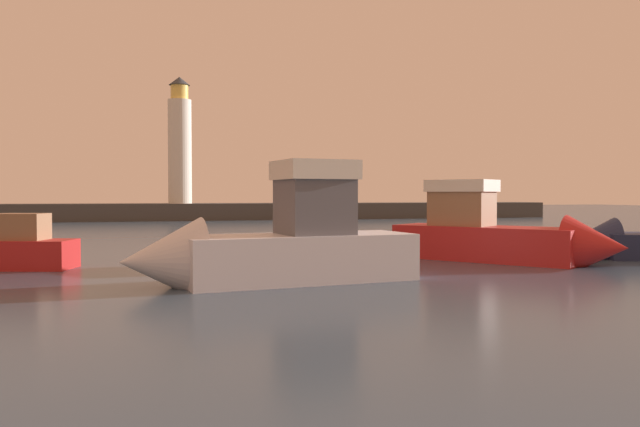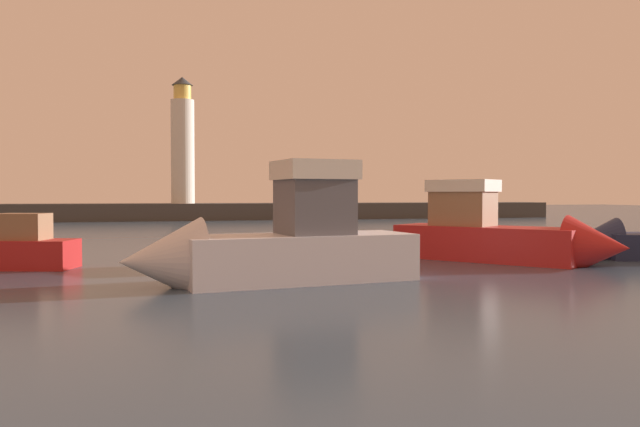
% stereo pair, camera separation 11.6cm
% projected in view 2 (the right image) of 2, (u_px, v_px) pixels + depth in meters
% --- Properties ---
extents(ground_plane, '(220.00, 220.00, 0.00)m').
position_uv_depth(ground_plane, '(239.00, 243.00, 34.82)').
color(ground_plane, '#384C60').
extents(breakwater, '(78.71, 4.97, 1.72)m').
position_uv_depth(breakwater, '(201.00, 212.00, 66.44)').
color(breakwater, '#423F3D').
rests_on(breakwater, ground_plane).
extents(lighthouse, '(2.39, 2.39, 13.06)m').
position_uv_depth(lighthouse, '(183.00, 144.00, 65.79)').
color(lighthouse, silver).
rests_on(lighthouse, breakwater).
extents(motorboat_0, '(9.09, 3.74, 4.14)m').
position_uv_depth(motorboat_0, '(266.00, 246.00, 19.09)').
color(motorboat_0, silver).
rests_on(motorboat_0, ground_plane).
extents(motorboat_1, '(7.40, 8.47, 3.65)m').
position_uv_depth(motorboat_1, '(509.00, 236.00, 25.08)').
color(motorboat_1, '#B21E1E').
rests_on(motorboat_1, ground_plane).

